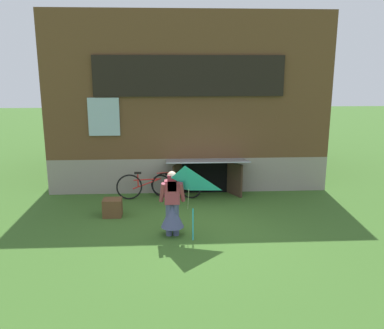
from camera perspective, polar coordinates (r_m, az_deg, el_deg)
name	(u,v)px	position (r m, az deg, el deg)	size (l,w,h in m)	color
ground_plane	(196,231)	(9.76, 0.53, -9.18)	(60.00, 60.00, 0.00)	#386023
log_house	(185,98)	(14.79, -0.92, 9.25)	(8.46, 6.63, 5.33)	gray
person	(172,209)	(9.29, -2.76, -6.21)	(0.60, 0.52, 1.51)	#474C75
kite	(185,187)	(8.58, -0.97, -3.12)	(1.14, 1.02, 1.68)	#2DB2CC
bicycle_silver	(176,186)	(12.05, -2.27, -3.00)	(1.49, 0.52, 0.71)	black
bicycle_red	(147,185)	(12.00, -6.30, -2.92)	(1.76, 0.30, 0.80)	black
wooden_crate	(112,208)	(10.77, -11.01, -5.91)	(0.47, 0.40, 0.46)	brown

